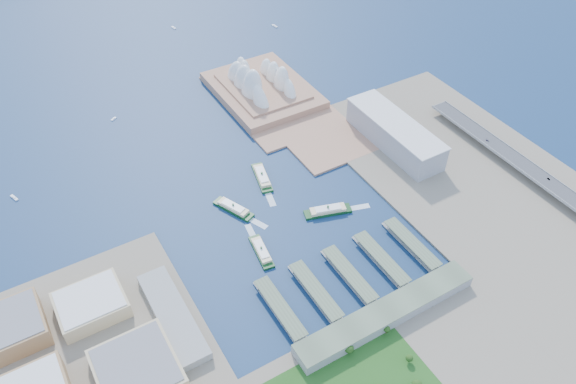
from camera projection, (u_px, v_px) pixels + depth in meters
ground at (301, 238)px, 633.32m from camera, size 3000.00×3000.00×0.00m
east_land at (488, 190)px, 690.44m from camera, size 240.00×500.00×3.00m
peninsula at (271, 99)px, 836.53m from camera, size 135.00×220.00×3.00m
opera_house at (262, 76)px, 827.48m from camera, size 134.00×180.00×58.00m
toaster_building at (394, 134)px, 742.73m from camera, size 45.00×155.00×35.00m
expressway at (530, 173)px, 701.50m from camera, size 26.00×340.00×11.85m
ferry_wharves at (349, 275)px, 588.07m from camera, size 184.00×90.00×9.30m
terminal_building at (386, 314)px, 547.62m from camera, size 200.00×28.00×12.00m
ferry_a at (233, 207)px, 662.82m from camera, size 33.85×54.59×10.13m
ferry_b at (262, 176)px, 703.73m from camera, size 26.96×57.81×10.59m
ferry_c at (261, 250)px, 613.76m from camera, size 19.89×51.83×9.55m
ferry_d at (328, 209)px, 659.42m from camera, size 58.07×30.24×10.65m
boat_a at (14, 198)px, 680.18m from camera, size 7.66×13.96×2.62m
boat_b at (114, 119)px, 800.61m from camera, size 8.86×7.21×2.32m
boat_c at (275, 26)px, 1010.54m from camera, size 6.50×13.34×2.89m
boat_e at (174, 28)px, 1005.71m from camera, size 5.32×11.75×2.78m
car_b at (549, 179)px, 683.83m from camera, size 1.34×3.84×1.27m
car_c at (488, 140)px, 739.85m from camera, size 1.99×4.91×1.42m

